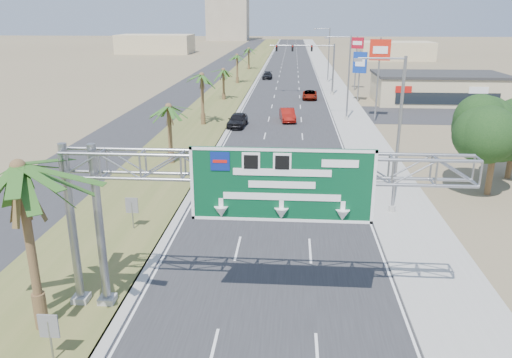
{
  "coord_description": "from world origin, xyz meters",
  "views": [
    {
      "loc": [
        0.83,
        -8.88,
        12.33
      ],
      "look_at": [
        -0.96,
        15.65,
        4.2
      ],
      "focal_mm": 35.0,
      "sensor_mm": 36.0,
      "label": 1
    }
  ],
  "objects": [
    {
      "name": "palm_row_e",
      "position": [
        -9.5,
        85.0,
        5.09
      ],
      "size": [
        3.99,
        3.99,
        6.15
      ],
      "color": "brown",
      "rests_on": "ground"
    },
    {
      "name": "pole_sign_blue",
      "position": [
        10.51,
        65.79,
        5.45
      ],
      "size": [
        1.97,
        1.0,
        7.42
      ],
      "color": "gray",
      "rests_on": "ground"
    },
    {
      "name": "car_mid_lane",
      "position": [
        0.3,
        50.95,
        0.77
      ],
      "size": [
        2.17,
        4.83,
        1.54
      ],
      "primitive_type": "imported",
      "rotation": [
        0.0,
        0.0,
        0.12
      ],
      "color": "maroon",
      "rests_on": "ground"
    },
    {
      "name": "store_building",
      "position": [
        22.0,
        66.0,
        2.0
      ],
      "size": [
        18.0,
        10.0,
        4.0
      ],
      "primitive_type": "cube",
      "color": "#CAB289",
      "rests_on": "ground"
    },
    {
      "name": "car_left_lane",
      "position": [
        -5.39,
        47.24,
        0.81
      ],
      "size": [
        2.3,
        4.87,
        1.61
      ],
      "primitive_type": "imported",
      "rotation": [
        0.0,
        0.0,
        -0.09
      ],
      "color": "black",
      "rests_on": "ground"
    },
    {
      "name": "sidewalk_right",
      "position": [
        8.5,
        110.0,
        0.05
      ],
      "size": [
        4.0,
        300.0,
        0.1
      ],
      "primitive_type": "cube",
      "color": "#9E9B93",
      "rests_on": "ground"
    },
    {
      "name": "palm_row_c",
      "position": [
        -9.5,
        48.0,
        5.66
      ],
      "size": [
        3.99,
        3.99,
        6.75
      ],
      "color": "brown",
      "rests_on": "ground"
    },
    {
      "name": "palm_row_b",
      "position": [
        -9.5,
        32.0,
        4.9
      ],
      "size": [
        3.99,
        3.99,
        5.95
      ],
      "color": "brown",
      "rests_on": "ground"
    },
    {
      "name": "streetlight_near",
      "position": [
        7.3,
        22.0,
        4.69
      ],
      "size": [
        3.27,
        0.44,
        10.0
      ],
      "color": "gray",
      "rests_on": "ground"
    },
    {
      "name": "palm_near",
      "position": [
        -9.2,
        8.0,
        6.93
      ],
      "size": [
        5.7,
        5.7,
        8.35
      ],
      "color": "brown",
      "rests_on": "ground"
    },
    {
      "name": "median_grass",
      "position": [
        -10.0,
        110.0,
        0.06
      ],
      "size": [
        7.0,
        300.0,
        0.12
      ],
      "primitive_type": "cube",
      "color": "#535E29",
      "rests_on": "ground"
    },
    {
      "name": "median_signback_b",
      "position": [
        -8.5,
        18.0,
        1.45
      ],
      "size": [
        0.75,
        0.08,
        2.08
      ],
      "color": "gray",
      "rests_on": "ground"
    },
    {
      "name": "tower_distant",
      "position": [
        -32.0,
        250.0,
        17.5
      ],
      "size": [
        20.0,
        16.0,
        35.0
      ],
      "primitive_type": "cube",
      "color": "tan",
      "rests_on": "ground"
    },
    {
      "name": "oak_near",
      "position": [
        15.0,
        26.0,
        4.53
      ],
      "size": [
        4.5,
        4.5,
        6.8
      ],
      "color": "brown",
      "rests_on": "ground"
    },
    {
      "name": "palm_row_d",
      "position": [
        -9.5,
        66.0,
        4.42
      ],
      "size": [
        3.99,
        3.99,
        5.45
      ],
      "color": "brown",
      "rests_on": "ground"
    },
    {
      "name": "palm_row_f",
      "position": [
        -9.5,
        110.0,
        4.71
      ],
      "size": [
        3.99,
        3.99,
        5.75
      ],
      "color": "brown",
      "rests_on": "ground"
    },
    {
      "name": "road",
      "position": [
        0.0,
        110.0,
        0.01
      ],
      "size": [
        12.0,
        300.0,
        0.02
      ],
      "primitive_type": "cube",
      "color": "#28282B",
      "rests_on": "ground"
    },
    {
      "name": "car_right_lane",
      "position": [
        3.49,
        67.73,
        0.65
      ],
      "size": [
        2.32,
        4.78,
        1.31
      ],
      "primitive_type": "imported",
      "rotation": [
        0.0,
        0.0,
        -0.03
      ],
      "color": "gray",
      "rests_on": "ground"
    },
    {
      "name": "pole_sign_red_far",
      "position": [
        11.39,
        77.72,
        7.08
      ],
      "size": [
        2.14,
        1.13,
        8.94
      ],
      "color": "gray",
      "rests_on": "ground"
    },
    {
      "name": "streetlight_far",
      "position": [
        7.3,
        88.0,
        4.69
      ],
      "size": [
        3.27,
        0.44,
        10.0
      ],
      "color": "gray",
      "rests_on": "ground"
    },
    {
      "name": "sign_gantry",
      "position": [
        -1.06,
        9.93,
        6.06
      ],
      "size": [
        16.75,
        1.24,
        7.5
      ],
      "color": "gray",
      "rests_on": "ground"
    },
    {
      "name": "building_distant_left",
      "position": [
        -45.0,
        160.0,
        3.0
      ],
      "size": [
        24.0,
        14.0,
        6.0
      ],
      "primitive_type": "cube",
      "color": "#CAB289",
      "rests_on": "ground"
    },
    {
      "name": "signal_mast",
      "position": [
        5.17,
        71.97,
        4.85
      ],
      "size": [
        10.28,
        0.71,
        8.0
      ],
      "color": "gray",
      "rests_on": "ground"
    },
    {
      "name": "pole_sign_red_near",
      "position": [
        10.94,
        51.9,
        7.78
      ],
      "size": [
        2.42,
        0.68,
        9.81
      ],
      "color": "gray",
      "rests_on": "ground"
    },
    {
      "name": "car_far",
      "position": [
        -4.24,
        92.54,
        0.66
      ],
      "size": [
        1.96,
        4.59,
        1.32
      ],
      "primitive_type": "imported",
      "rotation": [
        0.0,
        0.0,
        -0.02
      ],
      "color": "black",
      "rests_on": "ground"
    },
    {
      "name": "streetlight_mid",
      "position": [
        7.3,
        52.0,
        4.69
      ],
      "size": [
        3.27,
        0.44,
        10.0
      ],
      "color": "gray",
      "rests_on": "ground"
    },
    {
      "name": "building_distant_right",
      "position": [
        30.0,
        140.0,
        2.5
      ],
      "size": [
        20.0,
        12.0,
        5.0
      ],
      "primitive_type": "cube",
      "color": "#CAB289",
      "rests_on": "ground"
    },
    {
      "name": "median_signback_a",
      "position": [
        -7.8,
        6.0,
        1.45
      ],
      "size": [
        0.75,
        0.08,
        2.08
      ],
      "color": "gray",
      "rests_on": "ground"
    },
    {
      "name": "opposing_road",
      "position": [
        -17.0,
        110.0,
        0.01
      ],
      "size": [
        8.0,
        300.0,
        0.02
      ],
      "primitive_type": "cube",
      "color": "#28282B",
      "rests_on": "ground"
    }
  ]
}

